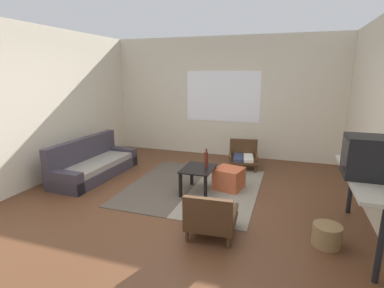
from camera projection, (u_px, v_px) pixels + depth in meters
name	position (u px, v px, depth m)	size (l,w,h in m)	color
ground_plane	(174.00, 208.00, 4.28)	(7.80, 7.80, 0.00)	#56331E
far_wall_with_window	(223.00, 98.00, 6.78)	(5.60, 0.13, 2.70)	beige
side_wall_left	(36.00, 106.00, 5.06)	(0.12, 6.60, 2.70)	beige
area_rug	(194.00, 187.00, 5.06)	(2.15, 2.39, 0.01)	#4C4238
couch	(93.00, 165.00, 5.56)	(0.74, 1.85, 0.71)	#38333D
coffee_table	(198.00, 173.00, 4.76)	(0.48, 0.63, 0.42)	black
armchair_by_window	(243.00, 155.00, 6.07)	(0.66, 0.67, 0.55)	#472D19
armchair_striped_foreground	(211.00, 217.00, 3.48)	(0.61, 0.63, 0.57)	#472D19
ottoman_orange	(229.00, 179.00, 4.95)	(0.43, 0.43, 0.36)	#BC5633
console_shelf	(367.00, 182.00, 3.28)	(0.46, 1.61, 0.81)	#B2AD9E
crt_television	(372.00, 157.00, 3.15)	(0.55, 0.42, 0.45)	black
clay_vase	(363.00, 155.00, 3.56)	(0.24, 0.24, 0.37)	#935B38
glass_bottle	(206.00, 160.00, 4.73)	(0.06, 0.06, 0.31)	#5B2319
wicker_basket	(327.00, 235.00, 3.33)	(0.32, 0.32, 0.25)	olive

